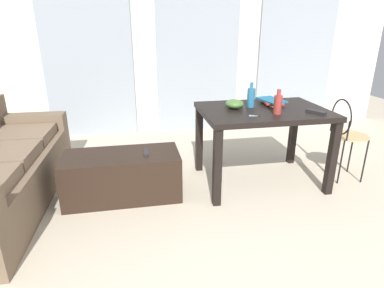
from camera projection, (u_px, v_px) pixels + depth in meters
name	position (u px, v px, depth m)	size (l,w,h in m)	color
ground_plane	(245.00, 198.00, 3.02)	(9.03, 9.03, 0.00)	beige
wall_back	(197.00, 40.00, 4.65)	(6.05, 0.10, 2.67)	silver
curtains	(198.00, 57.00, 4.66)	(4.30, 0.03, 2.19)	#99A3AD
coffee_table	(123.00, 176.00, 2.99)	(1.06, 0.49, 0.43)	black
craft_table	(263.00, 119.00, 3.13)	(1.21, 0.86, 0.77)	black
wire_chair	(345.00, 129.00, 3.24)	(0.36, 0.37, 0.86)	tan
bottle_near	(278.00, 104.00, 2.89)	(0.07, 0.07, 0.22)	#99332D
bottle_far	(251.00, 97.00, 3.13)	(0.08, 0.08, 0.24)	teal
bowl	(235.00, 104.00, 3.09)	(0.18, 0.18, 0.09)	#477033
book_stack	(272.00, 101.00, 3.27)	(0.25, 0.33, 0.05)	gold
tv_remote_on_table	(316.00, 112.00, 2.94)	(0.05, 0.19, 0.02)	#232326
scissors	(257.00, 116.00, 2.85)	(0.11, 0.06, 0.00)	#9EA0A5
tv_remote_primary	(146.00, 152.00, 2.94)	(0.04, 0.18, 0.02)	#232326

